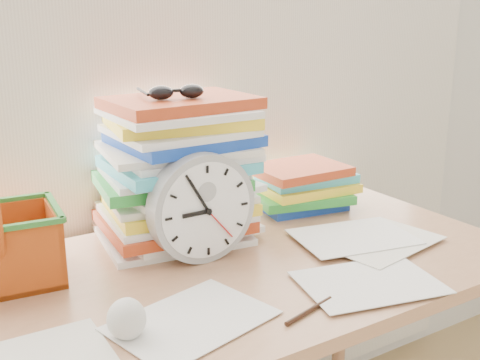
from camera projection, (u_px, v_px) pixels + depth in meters
curtain at (132, 4)px, 1.45m from camera, size 2.40×0.01×2.50m
desk at (214, 301)px, 1.31m from camera, size 1.40×0.70×0.75m
paper_stack at (178, 169)px, 1.43m from camera, size 0.38×0.32×0.34m
clock at (202, 208)px, 1.31m from camera, size 0.24×0.05×0.24m
sunglasses at (176, 92)px, 1.35m from camera, size 0.17×0.15×0.04m
book_stack at (303, 187)px, 1.68m from camera, size 0.31×0.25×0.12m
crumpled_ball at (126, 318)px, 1.02m from camera, size 0.07×0.07×0.07m
pen at (309, 311)px, 1.11m from camera, size 0.13×0.04×0.01m
scattered_papers at (213, 267)px, 1.29m from camera, size 1.26×0.42×0.02m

